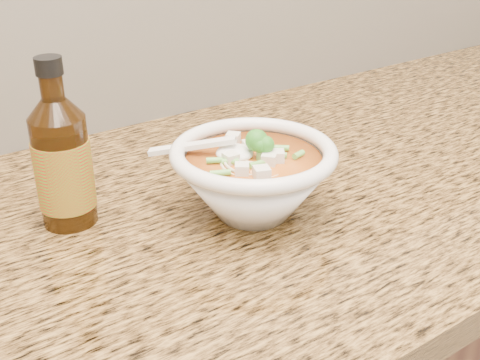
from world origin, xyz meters
TOP-DOWN VIEW (x-y plane):
  - counter_slab at (0.00, 1.68)m, footprint 4.00×0.68m
  - soup_bowl at (0.13, 1.62)m, footprint 0.20×0.20m
  - hot_sauce_bottle at (-0.07, 1.73)m, footprint 0.09×0.09m

SIDE VIEW (x-z plane):
  - counter_slab at x=0.00m, z-range 0.86..0.90m
  - soup_bowl at x=0.13m, z-range 0.89..1.00m
  - hot_sauce_bottle at x=-0.07m, z-range 0.87..1.08m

